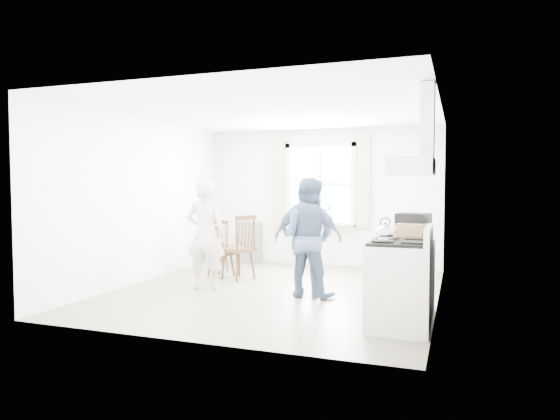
{
  "coord_description": "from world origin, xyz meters",
  "views": [
    {
      "loc": [
        2.49,
        -6.75,
        1.56
      ],
      "look_at": [
        -0.01,
        0.2,
        1.17
      ],
      "focal_mm": 32.0,
      "sensor_mm": 36.0,
      "label": 1
    }
  ],
  "objects_px": {
    "person_right": "(308,239)",
    "person_left": "(206,235)",
    "stereo_stack": "(413,226)",
    "windsor_chair_a": "(219,240)",
    "windsor_chair_c": "(243,240)",
    "person_mid": "(308,237)",
    "gas_stove": "(400,284)",
    "windsor_chair_b": "(218,246)",
    "low_cabinet": "(412,276)"
  },
  "relations": [
    {
      "from": "person_right",
      "to": "person_left",
      "type": "bearing_deg",
      "value": -3.88
    },
    {
      "from": "stereo_stack",
      "to": "windsor_chair_a",
      "type": "distance_m",
      "value": 4.03
    },
    {
      "from": "windsor_chair_c",
      "to": "person_right",
      "type": "distance_m",
      "value": 1.57
    },
    {
      "from": "stereo_stack",
      "to": "person_mid",
      "type": "height_order",
      "value": "person_mid"
    },
    {
      "from": "gas_stove",
      "to": "stereo_stack",
      "type": "relative_size",
      "value": 2.69
    },
    {
      "from": "stereo_stack",
      "to": "person_left",
      "type": "bearing_deg",
      "value": 172.16
    },
    {
      "from": "windsor_chair_c",
      "to": "person_right",
      "type": "relative_size",
      "value": 0.66
    },
    {
      "from": "windsor_chair_c",
      "to": "person_mid",
      "type": "relative_size",
      "value": 0.65
    },
    {
      "from": "stereo_stack",
      "to": "windsor_chair_a",
      "type": "height_order",
      "value": "stereo_stack"
    },
    {
      "from": "windsor_chair_a",
      "to": "person_left",
      "type": "xyz_separation_m",
      "value": [
        0.53,
        -1.49,
        0.25
      ]
    },
    {
      "from": "windsor_chair_b",
      "to": "person_right",
      "type": "distance_m",
      "value": 2.0
    },
    {
      "from": "windsor_chair_a",
      "to": "windsor_chair_b",
      "type": "distance_m",
      "value": 0.68
    },
    {
      "from": "windsor_chair_b",
      "to": "windsor_chair_c",
      "type": "height_order",
      "value": "windsor_chair_c"
    },
    {
      "from": "gas_stove",
      "to": "windsor_chair_b",
      "type": "height_order",
      "value": "gas_stove"
    },
    {
      "from": "windsor_chair_a",
      "to": "gas_stove",
      "type": "bearing_deg",
      "value": -36.89
    },
    {
      "from": "stereo_stack",
      "to": "person_right",
      "type": "bearing_deg",
      "value": 162.29
    },
    {
      "from": "low_cabinet",
      "to": "windsor_chair_b",
      "type": "xyz_separation_m",
      "value": [
        -3.24,
        1.27,
        0.08
      ]
    },
    {
      "from": "low_cabinet",
      "to": "person_right",
      "type": "height_order",
      "value": "person_right"
    },
    {
      "from": "windsor_chair_a",
      "to": "windsor_chair_c",
      "type": "height_order",
      "value": "windsor_chair_c"
    },
    {
      "from": "stereo_stack",
      "to": "person_mid",
      "type": "bearing_deg",
      "value": 161.27
    },
    {
      "from": "person_mid",
      "to": "person_right",
      "type": "bearing_deg",
      "value": 109.5
    },
    {
      "from": "low_cabinet",
      "to": "windsor_chair_c",
      "type": "relative_size",
      "value": 0.85
    },
    {
      "from": "windsor_chair_b",
      "to": "person_mid",
      "type": "xyz_separation_m",
      "value": [
        1.79,
        -0.79,
        0.29
      ]
    },
    {
      "from": "windsor_chair_a",
      "to": "person_left",
      "type": "height_order",
      "value": "person_left"
    },
    {
      "from": "windsor_chair_c",
      "to": "person_right",
      "type": "xyz_separation_m",
      "value": [
        1.34,
        -0.8,
        0.16
      ]
    },
    {
      "from": "low_cabinet",
      "to": "person_right",
      "type": "relative_size",
      "value": 0.56
    },
    {
      "from": "windsor_chair_b",
      "to": "person_right",
      "type": "bearing_deg",
      "value": -24.61
    },
    {
      "from": "windsor_chair_c",
      "to": "person_right",
      "type": "bearing_deg",
      "value": -31.06
    },
    {
      "from": "person_mid",
      "to": "windsor_chair_b",
      "type": "bearing_deg",
      "value": -19.96
    },
    {
      "from": "person_right",
      "to": "windsor_chair_c",
      "type": "bearing_deg",
      "value": -36.76
    },
    {
      "from": "gas_stove",
      "to": "windsor_chair_a",
      "type": "relative_size",
      "value": 1.22
    },
    {
      "from": "low_cabinet",
      "to": "person_left",
      "type": "height_order",
      "value": "person_left"
    },
    {
      "from": "low_cabinet",
      "to": "person_left",
      "type": "distance_m",
      "value": 3.03
    },
    {
      "from": "windsor_chair_a",
      "to": "windsor_chair_c",
      "type": "distance_m",
      "value": 0.98
    },
    {
      "from": "person_left",
      "to": "windsor_chair_b",
      "type": "bearing_deg",
      "value": -80.48
    },
    {
      "from": "person_right",
      "to": "person_mid",
      "type": "bearing_deg",
      "value": -80.11
    },
    {
      "from": "windsor_chair_b",
      "to": "windsor_chair_c",
      "type": "bearing_deg",
      "value": -2.41
    },
    {
      "from": "windsor_chair_a",
      "to": "windsor_chair_b",
      "type": "bearing_deg",
      "value": -65.8
    },
    {
      "from": "low_cabinet",
      "to": "windsor_chair_a",
      "type": "distance_m",
      "value": 3.99
    },
    {
      "from": "person_mid",
      "to": "gas_stove",
      "type": "bearing_deg",
      "value": 143.47
    },
    {
      "from": "person_mid",
      "to": "stereo_stack",
      "type": "bearing_deg",
      "value": 165.19
    },
    {
      "from": "person_right",
      "to": "gas_stove",
      "type": "bearing_deg",
      "value": 134.43
    },
    {
      "from": "stereo_stack",
      "to": "person_left",
      "type": "distance_m",
      "value": 3.03
    },
    {
      "from": "windsor_chair_a",
      "to": "windsor_chair_b",
      "type": "relative_size",
      "value": 1.06
    },
    {
      "from": "gas_stove",
      "to": "windsor_chair_a",
      "type": "xyz_separation_m",
      "value": [
        -3.44,
        2.58,
        0.08
      ]
    },
    {
      "from": "gas_stove",
      "to": "windsor_chair_c",
      "type": "relative_size",
      "value": 1.06
    },
    {
      "from": "low_cabinet",
      "to": "person_right",
      "type": "bearing_deg",
      "value": 162.91
    },
    {
      "from": "stereo_stack",
      "to": "person_right",
      "type": "height_order",
      "value": "person_right"
    },
    {
      "from": "low_cabinet",
      "to": "stereo_stack",
      "type": "distance_m",
      "value": 0.61
    },
    {
      "from": "windsor_chair_b",
      "to": "person_mid",
      "type": "relative_size",
      "value": 0.53
    }
  ]
}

